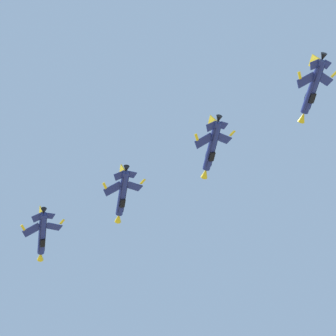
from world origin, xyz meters
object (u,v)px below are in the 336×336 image
object	(u,v)px
fighter_jet_lead	(42,235)
fighter_jet_right_wing	(212,147)
fighter_jet_left_wing	(122,194)
fighter_jet_left_outer	(312,88)

from	to	relation	value
fighter_jet_lead	fighter_jet_right_wing	bearing A→B (deg)	-40.03
fighter_jet_left_wing	fighter_jet_right_wing	bearing A→B (deg)	-41.55
fighter_jet_left_wing	fighter_jet_left_outer	size ratio (longest dim) A/B	1.00
fighter_jet_right_wing	fighter_jet_lead	bearing A→B (deg)	139.97
fighter_jet_left_outer	fighter_jet_lead	bearing A→B (deg)	139.17
fighter_jet_left_wing	fighter_jet_right_wing	xyz separation A→B (m)	(8.88, -22.15, 0.23)
fighter_jet_lead	fighter_jet_left_wing	world-z (taller)	fighter_jet_left_wing
fighter_jet_left_wing	fighter_jet_left_outer	xyz separation A→B (m)	(17.79, -45.27, 2.14)
fighter_jet_lead	fighter_jet_left_outer	bearing A→B (deg)	-40.83
fighter_jet_right_wing	fighter_jet_left_outer	size ratio (longest dim) A/B	1.00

